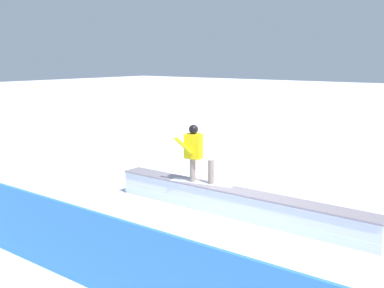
{
  "coord_description": "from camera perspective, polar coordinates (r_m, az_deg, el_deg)",
  "views": [
    {
      "loc": [
        -5.25,
        8.45,
        3.56
      ],
      "look_at": [
        0.47,
        1.0,
        1.78
      ],
      "focal_mm": 42.4,
      "sensor_mm": 36.0,
      "label": 1
    }
  ],
  "objects": [
    {
      "name": "safety_fence",
      "position": [
        7.36,
        -12.65,
        -12.87
      ],
      "size": [
        10.78,
        0.16,
        1.29
      ],
      "primitive_type": "cube",
      "rotation": [
        0.0,
        0.0,
        0.01
      ],
      "color": "#3A89ED",
      "rests_on": "ground_plane"
    },
    {
      "name": "grind_box",
      "position": [
        10.47,
        5.46,
        -7.54
      ],
      "size": [
        6.57,
        0.6,
        0.62
      ],
      "color": "white",
      "rests_on": "ground_plane"
    },
    {
      "name": "snowboarder",
      "position": [
        10.76,
        0.46,
        -1.01
      ],
      "size": [
        1.58,
        0.67,
        1.39
      ],
      "color": "silver",
      "rests_on": "grind_box"
    },
    {
      "name": "ground_plane",
      "position": [
        10.56,
        5.43,
        -9.0
      ],
      "size": [
        120.0,
        120.0,
        0.0
      ],
      "primitive_type": "plane",
      "color": "white"
    }
  ]
}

